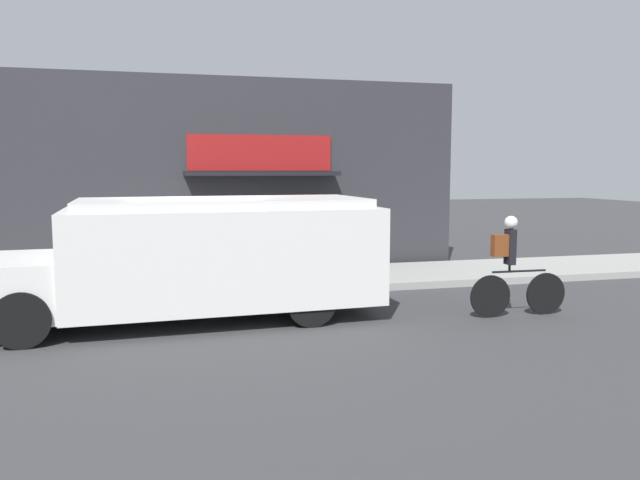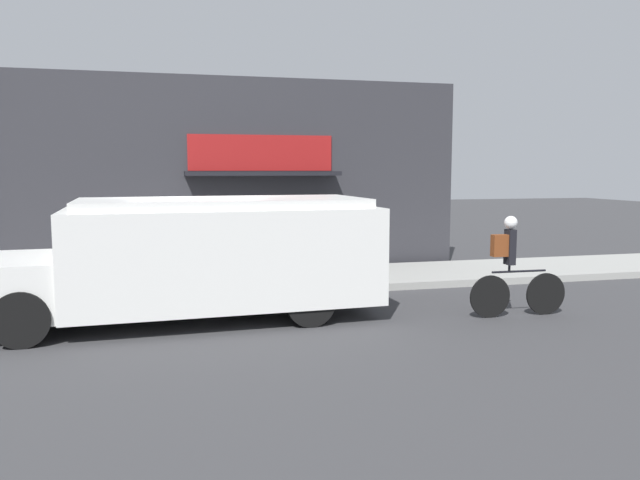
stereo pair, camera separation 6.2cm
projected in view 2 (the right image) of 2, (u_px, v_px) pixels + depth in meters
name	position (u px, v px, depth m)	size (l,w,h in m)	color
ground_plane	(199.00, 301.00, 11.64)	(70.00, 70.00, 0.00)	#38383A
sidewalk	(195.00, 284.00, 12.89)	(28.00, 2.61, 0.15)	#999993
storefront	(192.00, 176.00, 14.19)	(12.95, 0.84, 4.55)	#2D2D33
school_bus	(194.00, 257.00, 10.06)	(6.74, 2.73, 1.97)	white
cyclist	(513.00, 269.00, 10.31)	(1.73, 0.22, 1.68)	black
trash_bin	(329.00, 255.00, 14.04)	(0.48, 0.48, 0.76)	#38383D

